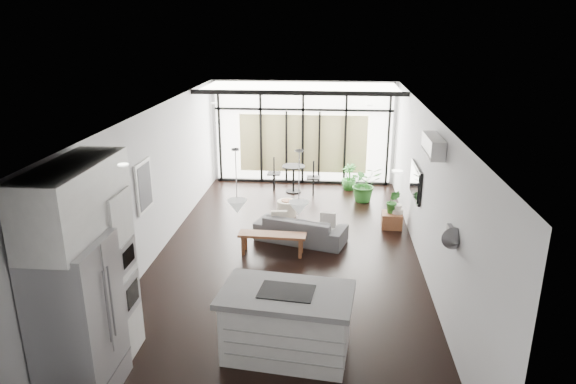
% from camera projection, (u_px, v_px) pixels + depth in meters
% --- Properties ---
extents(floor, '(5.00, 10.00, 0.00)m').
position_uv_depth(floor, '(287.00, 259.00, 9.74)').
color(floor, black).
rests_on(floor, ground).
extents(ceiling, '(5.00, 10.00, 0.00)m').
position_uv_depth(ceiling, '(286.00, 112.00, 8.86)').
color(ceiling, silver).
rests_on(ceiling, ground).
extents(wall_left, '(0.02, 10.00, 2.80)m').
position_uv_depth(wall_left, '(152.00, 186.00, 9.51)').
color(wall_left, silver).
rests_on(wall_left, ground).
extents(wall_right, '(0.02, 10.00, 2.80)m').
position_uv_depth(wall_right, '(427.00, 193.00, 9.09)').
color(wall_right, silver).
rests_on(wall_right, ground).
extents(wall_back, '(5.00, 0.02, 2.80)m').
position_uv_depth(wall_back, '(303.00, 133.00, 14.02)').
color(wall_back, silver).
rests_on(wall_back, ground).
extents(wall_front, '(5.00, 0.02, 2.80)m').
position_uv_depth(wall_front, '(236.00, 363.00, 4.58)').
color(wall_front, silver).
rests_on(wall_front, ground).
extents(glazing, '(5.00, 0.20, 2.80)m').
position_uv_depth(glazing, '(303.00, 134.00, 13.91)').
color(glazing, black).
rests_on(glazing, ground).
extents(skylight, '(4.70, 1.90, 0.06)m').
position_uv_depth(skylight, '(301.00, 86.00, 12.65)').
color(skylight, silver).
rests_on(skylight, ceiling).
extents(neighbour_building, '(3.50, 0.02, 1.60)m').
position_uv_depth(neighbour_building, '(303.00, 144.00, 14.07)').
color(neighbour_building, '#D3C286').
rests_on(neighbour_building, ground).
extents(island, '(1.84, 1.22, 0.95)m').
position_uv_depth(island, '(287.00, 323.00, 6.83)').
color(island, white).
rests_on(island, floor).
extents(cooktop, '(0.77, 0.56, 0.01)m').
position_uv_depth(cooktop, '(286.00, 291.00, 6.68)').
color(cooktop, black).
rests_on(cooktop, island).
extents(fridge, '(0.76, 0.96, 1.97)m').
position_uv_depth(fridge, '(78.00, 321.00, 5.97)').
color(fridge, '#9A999E').
rests_on(fridge, floor).
extents(appliance_column, '(0.59, 0.62, 2.30)m').
position_uv_depth(appliance_column, '(107.00, 276.00, 6.67)').
color(appliance_column, white).
rests_on(appliance_column, floor).
extents(upper_cabinets, '(0.62, 1.75, 0.86)m').
position_uv_depth(upper_cabinets, '(75.00, 200.00, 5.87)').
color(upper_cabinets, white).
rests_on(upper_cabinets, wall_left).
extents(pendant_left, '(0.26, 0.26, 0.18)m').
position_uv_depth(pendant_left, '(237.00, 207.00, 6.63)').
color(pendant_left, silver).
rests_on(pendant_left, ceiling).
extents(pendant_right, '(0.26, 0.26, 0.18)m').
position_uv_depth(pendant_right, '(299.00, 209.00, 6.57)').
color(pendant_right, silver).
rests_on(pendant_right, ceiling).
extents(sofa, '(1.92, 1.04, 0.72)m').
position_uv_depth(sofa, '(301.00, 224.00, 10.46)').
color(sofa, '#535355').
rests_on(sofa, floor).
extents(console_bench, '(1.32, 0.38, 0.42)m').
position_uv_depth(console_bench, '(272.00, 244.00, 9.92)').
color(console_bench, brown).
rests_on(console_bench, floor).
extents(pouf, '(0.56, 0.56, 0.36)m').
position_uv_depth(pouf, '(287.00, 208.00, 11.88)').
color(pouf, beige).
rests_on(pouf, floor).
extents(crate, '(0.46, 0.46, 0.33)m').
position_uv_depth(crate, '(392.00, 220.00, 11.22)').
color(crate, brown).
rests_on(crate, floor).
extents(plant_tall, '(1.06, 1.12, 0.71)m').
position_uv_depth(plant_tall, '(364.00, 187.00, 12.80)').
color(plant_tall, '#2A7027').
rests_on(plant_tall, floor).
extents(plant_med, '(0.72, 0.80, 0.39)m').
position_uv_depth(plant_med, '(349.00, 182.00, 13.72)').
color(plant_med, '#2A7027').
rests_on(plant_med, floor).
extents(plant_crate, '(0.41, 0.58, 0.24)m').
position_uv_depth(plant_crate, '(393.00, 208.00, 11.13)').
color(plant_crate, '#2A7027').
rests_on(plant_crate, crate).
extents(milk_can, '(0.29, 0.29, 0.53)m').
position_uv_depth(milk_can, '(397.00, 216.00, 11.18)').
color(milk_can, beige).
rests_on(milk_can, floor).
extents(bistro_set, '(1.66, 1.01, 0.74)m').
position_uv_depth(bistro_set, '(293.00, 178.00, 13.48)').
color(bistro_set, black).
rests_on(bistro_set, floor).
extents(tv, '(0.05, 1.10, 0.65)m').
position_uv_depth(tv, '(416.00, 182.00, 10.07)').
color(tv, black).
rests_on(tv, wall_right).
extents(ac_unit, '(0.22, 0.90, 0.30)m').
position_uv_depth(ac_unit, '(433.00, 146.00, 8.01)').
color(ac_unit, silver).
rests_on(ac_unit, wall_right).
extents(framed_art, '(0.04, 0.70, 0.90)m').
position_uv_depth(framed_art, '(144.00, 186.00, 8.99)').
color(framed_art, black).
rests_on(framed_art, wall_left).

